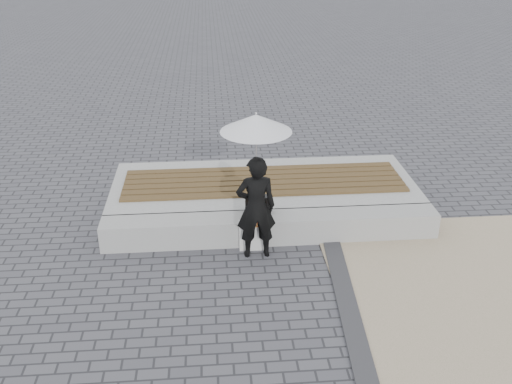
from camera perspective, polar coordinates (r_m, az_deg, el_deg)
The scene contains 10 objects.
ground at distance 7.48m, azimuth 2.81°, elevation -10.80°, with size 80.00×80.00×0.00m, color #46454A.
edging_band at distance 7.20m, azimuth 9.41°, elevation -12.62°, with size 0.25×5.20×0.04m, color #303032.
seating_ledge at distance 8.70m, azimuth 1.50°, elevation -3.49°, with size 5.00×0.45×0.40m, color gray.
timber_platform at distance 9.76m, azimuth 0.75°, elevation -0.07°, with size 5.00×2.00×0.40m, color #A2A29D.
timber_decking at distance 9.67m, azimuth 0.76°, elevation 1.11°, with size 4.60×1.20×0.04m, color brown, non-canonical shape.
woman at distance 8.05m, azimuth -0.00°, elevation -1.53°, with size 0.55×0.36×1.52m, color black.
parasol at distance 7.56m, azimuth -0.00°, elevation 6.76°, with size 0.94×0.94×1.21m.
handbag at distance 8.64m, azimuth 0.24°, elevation -1.18°, with size 0.38×0.14×0.27m, color black.
canvas_tote at distance 8.47m, azimuth -0.26°, elevation -4.23°, with size 0.41×0.17×0.43m, color white.
magazine at distance 8.32m, azimuth -0.24°, elevation -3.09°, with size 0.32×0.23×0.01m, color red.
Camera 1 is at (-0.86, -5.95, 4.44)m, focal length 40.86 mm.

